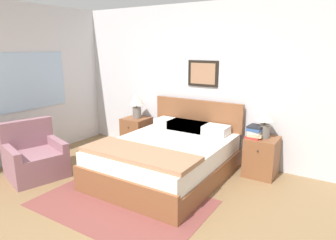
{
  "coord_description": "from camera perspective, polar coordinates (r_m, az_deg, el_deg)",
  "views": [
    {
      "loc": [
        2.06,
        -1.89,
        1.91
      ],
      "look_at": [
        -0.05,
        1.49,
        0.92
      ],
      "focal_mm": 32.0,
      "sensor_mm": 36.0,
      "label": 1
    }
  ],
  "objects": [
    {
      "name": "ground_plane",
      "position": [
        3.38,
        -13.66,
        -20.81
      ],
      "size": [
        16.0,
        16.0,
        0.0
      ],
      "primitive_type": "plane",
      "color": "olive"
    },
    {
      "name": "wall_back",
      "position": [
        5.11,
        8.05,
        6.97
      ],
      "size": [
        7.65,
        0.09,
        2.6
      ],
      "color": "silver",
      "rests_on": "ground_plane"
    },
    {
      "name": "wall_left",
      "position": [
        5.75,
        -23.48,
        6.73
      ],
      "size": [
        0.08,
        5.11,
        2.6
      ],
      "color": "silver",
      "rests_on": "ground_plane"
    },
    {
      "name": "area_rug_main",
      "position": [
        3.91,
        -8.68,
        -15.35
      ],
      "size": [
        2.09,
        1.41,
        0.01
      ],
      "color": "brown",
      "rests_on": "ground_plane"
    },
    {
      "name": "bed",
      "position": [
        4.49,
        -0.16,
        -7.05
      ],
      "size": [
        1.62,
        2.07,
        1.02
      ],
      "color": "brown",
      "rests_on": "ground_plane"
    },
    {
      "name": "armchair",
      "position": [
        4.93,
        -24.05,
        -6.71
      ],
      "size": [
        0.91,
        0.93,
        0.82
      ],
      "rotation": [
        0.0,
        0.0,
        -1.86
      ],
      "color": "#8E606B",
      "rests_on": "ground_plane"
    },
    {
      "name": "nightstand_near_window",
      "position": [
        5.74,
        -6.0,
        -2.47
      ],
      "size": [
        0.45,
        0.49,
        0.59
      ],
      "color": "brown",
      "rests_on": "ground_plane"
    },
    {
      "name": "nightstand_by_door",
      "position": [
        4.73,
        17.36,
        -6.67
      ],
      "size": [
        0.45,
        0.49,
        0.59
      ],
      "color": "brown",
      "rests_on": "ground_plane"
    },
    {
      "name": "table_lamp_near_window",
      "position": [
        5.6,
        -5.99,
        3.43
      ],
      "size": [
        0.26,
        0.26,
        0.48
      ],
      "color": "slate",
      "rests_on": "nightstand_near_window"
    },
    {
      "name": "table_lamp_by_door",
      "position": [
        4.57,
        18.04,
        0.43
      ],
      "size": [
        0.26,
        0.26,
        0.48
      ],
      "color": "slate",
      "rests_on": "nightstand_by_door"
    },
    {
      "name": "book_thick_bottom",
      "position": [
        4.61,
        16.28,
        -3.05
      ],
      "size": [
        0.25,
        0.31,
        0.03
      ],
      "rotation": [
        0.0,
        0.0,
        -0.18
      ],
      "color": "#B7332D",
      "rests_on": "nightstand_by_door"
    },
    {
      "name": "book_hardcover_middle",
      "position": [
        4.6,
        16.31,
        -2.64
      ],
      "size": [
        0.23,
        0.26,
        0.04
      ],
      "rotation": [
        0.0,
        0.0,
        0.11
      ],
      "color": "beige",
      "rests_on": "book_thick_bottom"
    },
    {
      "name": "book_novel_upper",
      "position": [
        4.59,
        16.34,
        -2.13
      ],
      "size": [
        0.18,
        0.25,
        0.04
      ],
      "rotation": [
        0.0,
        0.0,
        0.02
      ],
      "color": "silver",
      "rests_on": "book_hardcover_middle"
    },
    {
      "name": "book_slim_near_top",
      "position": [
        4.58,
        16.38,
        -1.62
      ],
      "size": [
        0.22,
        0.28,
        0.04
      ],
      "rotation": [
        0.0,
        0.0,
        -0.08
      ],
      "color": "#335693",
      "rests_on": "book_novel_upper"
    },
    {
      "name": "book_paperback_top",
      "position": [
        4.57,
        16.41,
        -1.21
      ],
      "size": [
        0.23,
        0.25,
        0.03
      ],
      "rotation": [
        0.0,
        0.0,
        -0.09
      ],
      "color": "#232328",
      "rests_on": "book_slim_near_top"
    }
  ]
}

